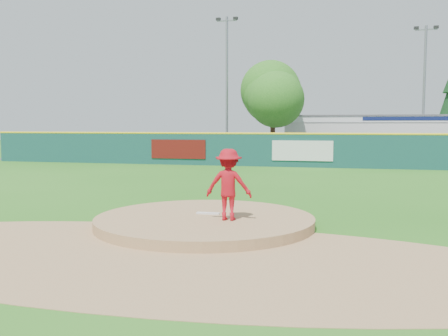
% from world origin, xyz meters
% --- Properties ---
extents(ground, '(120.00, 120.00, 0.00)m').
position_xyz_m(ground, '(0.00, 0.00, 0.00)').
color(ground, '#286B19').
rests_on(ground, ground).
extents(pitchers_mound, '(5.50, 5.50, 0.50)m').
position_xyz_m(pitchers_mound, '(0.00, 0.00, 0.00)').
color(pitchers_mound, '#9E774C').
rests_on(pitchers_mound, ground).
extents(pitching_rubber, '(0.60, 0.15, 0.04)m').
position_xyz_m(pitching_rubber, '(0.00, 0.30, 0.27)').
color(pitching_rubber, white).
rests_on(pitching_rubber, pitchers_mound).
extents(infield_dirt_arc, '(15.40, 15.40, 0.01)m').
position_xyz_m(infield_dirt_arc, '(0.00, -3.00, 0.01)').
color(infield_dirt_arc, '#9E774C').
rests_on(infield_dirt_arc, ground).
extents(parking_lot, '(44.00, 16.00, 0.02)m').
position_xyz_m(parking_lot, '(0.00, 27.00, 0.01)').
color(parking_lot, '#38383A').
rests_on(parking_lot, ground).
extents(pitcher, '(1.14, 0.69, 1.72)m').
position_xyz_m(pitcher, '(0.70, -0.32, 1.11)').
color(pitcher, '#AD0E1A').
rests_on(pitcher, pitchers_mound).
extents(van, '(5.12, 3.49, 1.30)m').
position_xyz_m(van, '(-0.03, 21.31, 0.67)').
color(van, white).
rests_on(van, parking_lot).
extents(pool_building_grp, '(15.20, 8.20, 3.31)m').
position_xyz_m(pool_building_grp, '(6.00, 31.99, 1.66)').
color(pool_building_grp, silver).
rests_on(pool_building_grp, ground).
extents(fence_banners, '(11.39, 0.04, 1.20)m').
position_xyz_m(fence_banners, '(-3.07, 17.92, 1.00)').
color(fence_banners, '#5E110D').
rests_on(fence_banners, ground).
extents(playground_slide, '(1.07, 3.01, 1.66)m').
position_xyz_m(playground_slide, '(-16.61, 24.02, 0.84)').
color(playground_slide, blue).
rests_on(playground_slide, ground).
extents(outfield_fence, '(40.00, 0.14, 2.07)m').
position_xyz_m(outfield_fence, '(0.00, 18.00, 1.09)').
color(outfield_fence, '#144341').
rests_on(outfield_fence, ground).
extents(deciduous_tree, '(5.60, 5.60, 7.36)m').
position_xyz_m(deciduous_tree, '(-2.00, 25.00, 4.55)').
color(deciduous_tree, '#382314').
rests_on(deciduous_tree, ground).
extents(light_pole_left, '(1.75, 0.25, 11.00)m').
position_xyz_m(light_pole_left, '(-6.00, 27.00, 6.05)').
color(light_pole_left, gray).
rests_on(light_pole_left, ground).
extents(light_pole_right, '(1.75, 0.25, 10.00)m').
position_xyz_m(light_pole_right, '(9.00, 29.00, 5.54)').
color(light_pole_right, gray).
rests_on(light_pole_right, ground).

